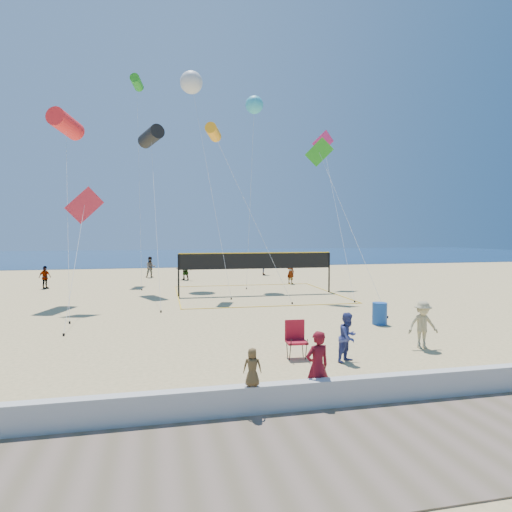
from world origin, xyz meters
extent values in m
plane|color=#D9B87A|center=(0.00, 0.00, 0.00)|extent=(120.00, 120.00, 0.00)
cube|color=navy|center=(0.00, 62.00, 0.01)|extent=(140.00, 50.00, 0.03)
cube|color=#BBBAB6|center=(0.00, -3.00, 0.30)|extent=(32.00, 0.30, 0.60)
cube|color=brown|center=(0.00, -5.00, 0.01)|extent=(32.00, 3.60, 0.03)
imported|color=maroon|center=(-0.42, -2.70, 0.80)|extent=(0.65, 0.50, 1.60)
imported|color=brown|center=(-1.98, -3.05, 1.00)|extent=(0.43, 0.32, 0.79)
imported|color=navy|center=(1.58, 0.10, 0.72)|extent=(0.89, 0.84, 1.45)
imported|color=tan|center=(4.59, 0.97, 0.77)|extent=(1.06, 0.69, 1.55)
imported|color=gray|center=(-10.96, 20.65, 0.77)|extent=(0.87, 0.92, 1.53)
imported|color=gray|center=(-1.37, 24.17, 0.83)|extent=(1.54, 1.29, 1.66)
imported|color=gray|center=(5.97, 19.81, 0.87)|extent=(0.68, 0.76, 1.73)
imported|color=gray|center=(-4.06, 26.83, 0.87)|extent=(0.94, 0.78, 1.74)
imported|color=gray|center=(5.78, 27.01, 0.95)|extent=(0.92, 1.33, 1.90)
cube|color=maroon|center=(0.22, 0.76, 0.49)|extent=(0.64, 0.59, 0.07)
cube|color=maroon|center=(0.24, 1.00, 0.82)|extent=(0.61, 0.10, 0.60)
cylinder|color=black|center=(-0.04, 0.56, 0.27)|extent=(0.05, 0.31, 0.78)
cylinder|color=black|center=(-0.01, 1.00, 0.27)|extent=(0.05, 0.31, 0.78)
cylinder|color=black|center=(0.44, 0.52, 0.27)|extent=(0.05, 0.31, 0.78)
cylinder|color=black|center=(0.48, 0.96, 0.27)|extent=(0.05, 0.31, 0.78)
cylinder|color=#174595|center=(5.11, 4.81, 0.45)|extent=(0.74, 0.74, 0.90)
cylinder|color=black|center=(-2.44, 14.94, 1.25)|extent=(0.10, 0.10, 2.50)
cylinder|color=black|center=(6.92, 14.72, 1.25)|extent=(0.10, 0.10, 2.50)
cube|color=black|center=(2.24, 14.83, 2.03)|extent=(9.36, 0.24, 0.94)
cube|color=yellow|center=(2.24, 14.83, 2.53)|extent=(9.36, 0.25, 0.06)
cube|color=yellow|center=(2.13, 10.15, 0.01)|extent=(9.56, 0.27, 0.02)
cube|color=yellow|center=(2.35, 19.51, 0.01)|extent=(9.56, 0.27, 0.02)
cylinder|color=red|center=(-8.54, 15.31, 9.80)|extent=(1.76, 2.71, 1.37)
cylinder|color=silver|center=(-7.93, 11.56, 4.92)|extent=(1.24, 7.52, 9.76)
cylinder|color=black|center=(-7.32, 7.81, 0.05)|extent=(0.08, 0.08, 0.10)
cylinder|color=black|center=(-3.92, 18.70, 10.02)|extent=(1.77, 2.50, 1.26)
cylinder|color=silver|center=(-3.75, 14.17, 5.03)|extent=(0.35, 9.05, 9.98)
cylinder|color=black|center=(-3.58, 9.65, 0.05)|extent=(0.08, 0.08, 0.10)
cylinder|color=#FFA118|center=(-0.30, 15.30, 9.75)|extent=(1.20, 1.78, 0.90)
cylinder|color=silver|center=(1.45, 12.98, 4.90)|extent=(3.53, 4.66, 9.71)
cylinder|color=black|center=(3.21, 10.66, 0.05)|extent=(0.08, 0.08, 0.10)
cube|color=red|center=(-7.16, 11.64, 5.11)|extent=(1.81, 0.48, 1.84)
cylinder|color=silver|center=(-7.15, 8.56, 2.58)|extent=(0.03, 6.17, 5.07)
cylinder|color=black|center=(-7.14, 5.47, 0.05)|extent=(0.08, 0.08, 0.10)
cube|color=#26991D|center=(5.51, 12.91, 8.40)|extent=(1.58, 0.60, 1.65)
cylinder|color=silver|center=(5.81, 9.44, 4.22)|extent=(0.62, 6.96, 8.35)
cylinder|color=black|center=(6.12, 5.96, 0.05)|extent=(0.08, 0.08, 0.10)
cube|color=#BF246A|center=(8.10, 18.98, 10.22)|extent=(1.78, 0.31, 1.77)
cylinder|color=silver|center=(7.38, 14.70, 5.13)|extent=(1.45, 8.56, 10.18)
cylinder|color=black|center=(6.66, 10.43, 0.05)|extent=(0.08, 0.08, 0.10)
sphere|color=silver|center=(-0.99, 22.06, 14.75)|extent=(2.05, 2.05, 1.65)
cylinder|color=silver|center=(-0.31, 17.54, 7.40)|extent=(1.37, 9.06, 14.71)
cylinder|color=black|center=(0.37, 13.02, 0.05)|extent=(0.08, 0.08, 0.10)
sphere|color=#34ABC6|center=(3.24, 19.80, 12.79)|extent=(1.64, 1.64, 1.26)
cylinder|color=silver|center=(2.70, 18.60, 6.42)|extent=(1.10, 2.40, 12.74)
cylinder|color=black|center=(2.16, 17.41, 0.05)|extent=(0.08, 0.08, 0.10)
cylinder|color=#26991D|center=(-4.96, 26.10, 15.72)|extent=(1.07, 1.91, 0.98)
cylinder|color=silver|center=(-4.79, 22.20, 7.89)|extent=(0.35, 7.80, 15.68)
cylinder|color=black|center=(-4.62, 18.31, 0.05)|extent=(0.08, 0.08, 0.10)
camera|label=1|loc=(-3.99, -12.11, 3.79)|focal=32.00mm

